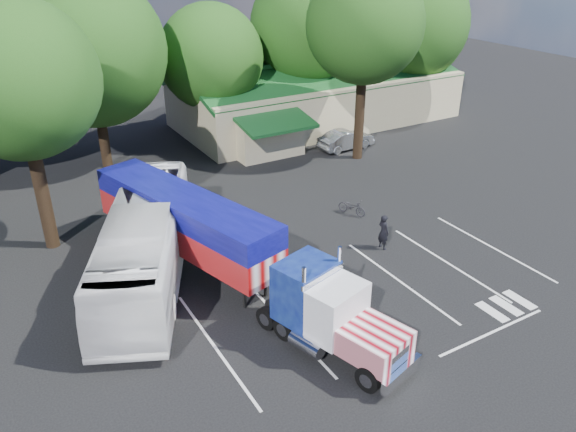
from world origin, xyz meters
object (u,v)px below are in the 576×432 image
tour_bus (145,242)px  woman (383,232)px  silver_sedan (346,140)px  bicycle (352,207)px  semi_truck (217,240)px

tour_bus → woman: bearing=7.4°
silver_sedan → bicycle: bearing=143.2°
semi_truck → woman: semi_truck is taller
woman → tour_bus: bearing=70.4°
woman → silver_sedan: size_ratio=0.43×
semi_truck → silver_sedan: bearing=21.1°
woman → silver_sedan: (7.39, 13.61, -0.22)m
bicycle → tour_bus: bearing=159.7°
semi_truck → tour_bus: 3.53m
woman → silver_sedan: woman is taller
bicycle → silver_sedan: size_ratio=0.40×
tour_bus → silver_sedan: size_ratio=2.97×
woman → tour_bus: tour_bus is taller
semi_truck → bicycle: size_ratio=10.32×
bicycle → tour_bus: size_ratio=0.13×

